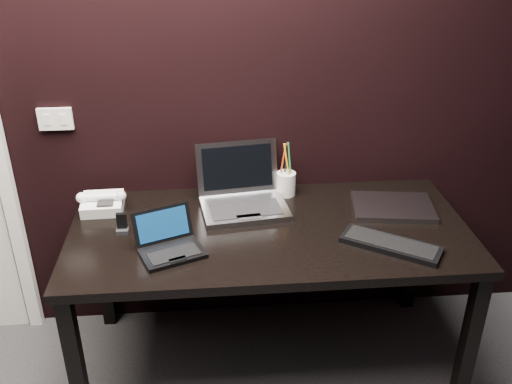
{
  "coord_description": "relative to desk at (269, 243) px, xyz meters",
  "views": [
    {
      "loc": [
        0.06,
        -0.68,
        2.0
      ],
      "look_at": [
        0.24,
        1.35,
        0.94
      ],
      "focal_mm": 40.0,
      "sensor_mm": 36.0,
      "label": 1
    }
  ],
  "objects": [
    {
      "name": "silver_laptop",
      "position": [
        -0.1,
        0.2,
        0.13
      ],
      "size": [
        0.42,
        0.38,
        0.26
      ],
      "color": "gray",
      "rests_on": "desk"
    },
    {
      "name": "wall_switch",
      "position": [
        -0.92,
        0.39,
        0.46
      ],
      "size": [
        0.15,
        0.02,
        0.1
      ],
      "color": "silver",
      "rests_on": "wall_back"
    },
    {
      "name": "netbook",
      "position": [
        -0.42,
        -0.15,
        0.11
      ],
      "size": [
        0.3,
        0.29,
        0.15
      ],
      "color": "black",
      "rests_on": "desk"
    },
    {
      "name": "closed_laptop",
      "position": [
        0.57,
        0.11,
        0.09
      ],
      "size": [
        0.39,
        0.3,
        0.02
      ],
      "color": "#9A9B9F",
      "rests_on": "desk"
    },
    {
      "name": "desk_phone",
      "position": [
        -0.73,
        0.21,
        0.12
      ],
      "size": [
        0.22,
        0.17,
        0.11
      ],
      "color": "white",
      "rests_on": "desk"
    },
    {
      "name": "pen_cup",
      "position": [
        0.11,
        0.3,
        0.14
      ],
      "size": [
        0.12,
        0.12,
        0.26
      ],
      "color": "silver",
      "rests_on": "desk"
    },
    {
      "name": "mobile_phone",
      "position": [
        -0.62,
        0.02,
        0.11
      ],
      "size": [
        0.05,
        0.04,
        0.09
      ],
      "color": "black",
      "rests_on": "desk"
    },
    {
      "name": "ext_keyboard",
      "position": [
        0.47,
        -0.19,
        0.09
      ],
      "size": [
        0.41,
        0.33,
        0.03
      ],
      "color": "black",
      "rests_on": "desk"
    },
    {
      "name": "desk",
      "position": [
        0.0,
        0.0,
        0.0
      ],
      "size": [
        1.7,
        0.8,
        0.74
      ],
      "color": "black",
      "rests_on": "ground"
    },
    {
      "name": "wall_back",
      "position": [
        -0.3,
        0.4,
        0.64
      ],
      "size": [
        4.0,
        0.0,
        4.0
      ],
      "primitive_type": "plane",
      "rotation": [
        1.57,
        0.0,
        0.0
      ],
      "color": "black",
      "rests_on": "ground"
    }
  ]
}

